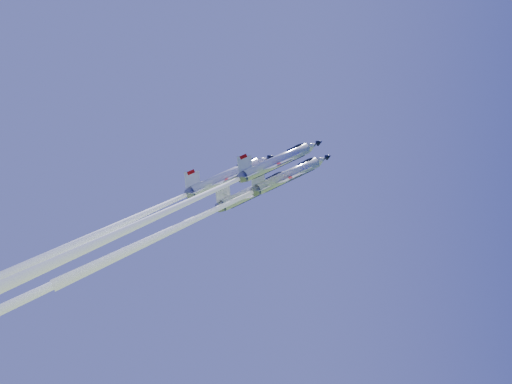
{
  "coord_description": "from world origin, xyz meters",
  "views": [
    {
      "loc": [
        3.17,
        -95.14,
        57.59
      ],
      "look_at": [
        0.0,
        0.0,
        80.31
      ],
      "focal_mm": 40.0,
      "sensor_mm": 36.0,
      "label": 1
    }
  ],
  "objects_px": {
    "jet_left": "(135,247)",
    "jet_lead": "(214,210)",
    "jet_slot": "(143,214)",
    "jet_right": "(180,206)"
  },
  "relations": [
    {
      "from": "jet_left",
      "to": "jet_lead",
      "type": "bearing_deg",
      "value": 53.23
    },
    {
      "from": "jet_left",
      "to": "jet_slot",
      "type": "xyz_separation_m",
      "value": [
        2.34,
        -4.91,
        4.6
      ]
    },
    {
      "from": "jet_lead",
      "to": "jet_slot",
      "type": "relative_size",
      "value": 0.96
    },
    {
      "from": "jet_lead",
      "to": "jet_left",
      "type": "xyz_separation_m",
      "value": [
        -13.4,
        2.79,
        -5.56
      ]
    },
    {
      "from": "jet_right",
      "to": "jet_slot",
      "type": "xyz_separation_m",
      "value": [
        -6.51,
        4.12,
        -0.42
      ]
    },
    {
      "from": "jet_lead",
      "to": "jet_left",
      "type": "bearing_deg",
      "value": -126.77
    },
    {
      "from": "jet_left",
      "to": "jet_slot",
      "type": "height_order",
      "value": "jet_left"
    },
    {
      "from": "jet_right",
      "to": "jet_slot",
      "type": "relative_size",
      "value": 1.06
    },
    {
      "from": "jet_lead",
      "to": "jet_right",
      "type": "distance_m",
      "value": 7.74
    },
    {
      "from": "jet_left",
      "to": "jet_slot",
      "type": "bearing_deg",
      "value": 0.5
    }
  ]
}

